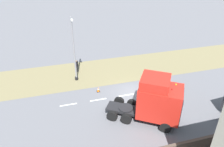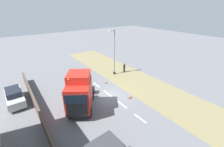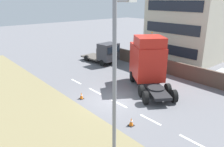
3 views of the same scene
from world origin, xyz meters
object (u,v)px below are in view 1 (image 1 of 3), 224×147
(lorry_cab, at_px, (157,101))
(traffic_cone_trailing, at_px, (143,81))
(lamp_post, at_px, (74,54))
(pedestrian, at_px, (77,66))
(traffic_cone_lead, at_px, (98,89))

(lorry_cab, distance_m, traffic_cone_trailing, 6.91)
(lamp_post, height_order, traffic_cone_trailing, lamp_post)
(pedestrian, bearing_deg, lorry_cab, 26.49)
(traffic_cone_trailing, bearing_deg, lorry_cab, -12.97)
(lamp_post, bearing_deg, traffic_cone_lead, 32.62)
(lamp_post, height_order, pedestrian, lamp_post)
(traffic_cone_lead, height_order, traffic_cone_trailing, same)
(pedestrian, bearing_deg, traffic_cone_lead, 17.46)
(lorry_cab, height_order, traffic_cone_trailing, lorry_cab)
(lorry_cab, xyz_separation_m, traffic_cone_trailing, (-6.42, 1.48, -2.09))
(lorry_cab, bearing_deg, traffic_cone_trailing, -159.52)
(lorry_cab, relative_size, pedestrian, 4.04)
(traffic_cone_trailing, bearing_deg, lamp_post, -111.25)
(lorry_cab, relative_size, traffic_cone_lead, 11.79)
(pedestrian, relative_size, traffic_cone_lead, 2.92)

